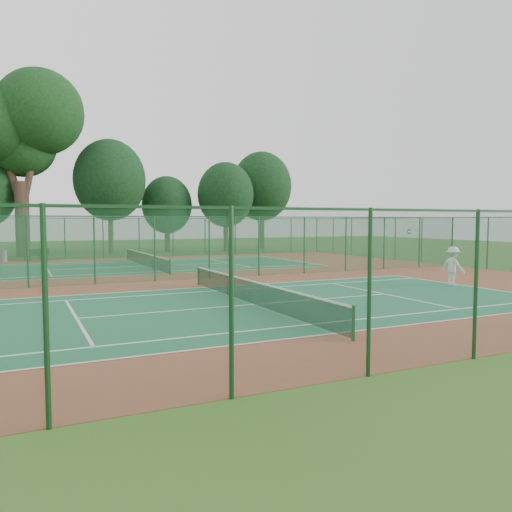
{
  "coord_description": "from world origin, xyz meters",
  "views": [
    {
      "loc": [
        -8.02,
        -26.2,
        3.23
      ],
      "look_at": [
        1.89,
        -5.34,
        1.6
      ],
      "focal_mm": 35.0,
      "sensor_mm": 36.0,
      "label": 1
    }
  ],
  "objects_px": {
    "player_near": "(453,266)",
    "big_tree": "(21,123)",
    "trash_bin": "(4,256)",
    "bench": "(38,255)"
  },
  "relations": [
    {
      "from": "trash_bin",
      "to": "player_near",
      "type": "bearing_deg",
      "value": -50.93
    },
    {
      "from": "player_near",
      "to": "big_tree",
      "type": "height_order",
      "value": "big_tree"
    },
    {
      "from": "player_near",
      "to": "big_tree",
      "type": "xyz_separation_m",
      "value": [
        -19.0,
        31.31,
        10.84
      ]
    },
    {
      "from": "player_near",
      "to": "big_tree",
      "type": "relative_size",
      "value": 0.12
    },
    {
      "from": "player_near",
      "to": "big_tree",
      "type": "bearing_deg",
      "value": 22.26
    },
    {
      "from": "player_near",
      "to": "trash_bin",
      "type": "height_order",
      "value": "player_near"
    },
    {
      "from": "player_near",
      "to": "bench",
      "type": "distance_m",
      "value": 30.99
    },
    {
      "from": "bench",
      "to": "big_tree",
      "type": "xyz_separation_m",
      "value": [
        -0.89,
        6.16,
        11.28
      ]
    },
    {
      "from": "player_near",
      "to": "trash_bin",
      "type": "distance_m",
      "value": 32.62
    },
    {
      "from": "trash_bin",
      "to": "big_tree",
      "type": "relative_size",
      "value": 0.06
    }
  ]
}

